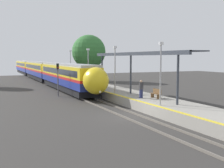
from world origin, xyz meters
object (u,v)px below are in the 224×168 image
at_px(lamppost_far, 88,64).
at_px(lamppost_near, 161,69).
at_px(person_waiting, 141,89).
at_px(platform_bench, 156,93).
at_px(railway_signal, 58,76).
at_px(train, 40,70).
at_px(lamppost_farthest, 70,63).
at_px(lamppost_mid, 115,66).

bearing_deg(lamppost_far, lamppost_near, -90.00).
bearing_deg(person_waiting, platform_bench, -24.41).
distance_m(platform_bench, railway_signal, 13.35).
bearing_deg(train, lamppost_farthest, -81.48).
distance_m(lamppost_far, lamppost_farthest, 8.72).
relative_size(person_waiting, railway_signal, 0.43).
distance_m(person_waiting, lamppost_farthest, 22.05).
relative_size(train, platform_bench, 49.03).
height_order(person_waiting, lamppost_farthest, lamppost_farthest).
height_order(platform_bench, railway_signal, railway_signal).
bearing_deg(platform_bench, railway_signal, 120.63).
bearing_deg(lamppost_farthest, person_waiting, -88.26).
height_order(platform_bench, person_waiting, person_waiting).
relative_size(train, lamppost_farthest, 13.42).
xyz_separation_m(platform_bench, person_waiting, (-1.32, 0.60, 0.44)).
bearing_deg(lamppost_near, person_waiting, 81.02).
distance_m(train, person_waiting, 37.36).
bearing_deg(person_waiting, lamppost_near, -98.98).
relative_size(lamppost_mid, lamppost_farthest, 1.00).
distance_m(railway_signal, lamppost_far, 5.51).
xyz_separation_m(railway_signal, lamppost_mid, (4.79, -6.34, 1.34)).
bearing_deg(train, platform_bench, -83.55).
bearing_deg(platform_bench, lamppost_near, -118.78).
bearing_deg(person_waiting, train, 94.54).
bearing_deg(lamppost_mid, lamppost_far, 90.00).
bearing_deg(train, lamppost_far, -84.55).
bearing_deg(lamppost_mid, railway_signal, 127.10).
bearing_deg(person_waiting, lamppost_far, 92.88).
distance_m(person_waiting, lamppost_far, 13.40).
xyz_separation_m(train, lamppost_far, (2.29, -24.02, 1.58)).
bearing_deg(lamppost_far, person_waiting, -87.12).
relative_size(lamppost_near, lamppost_far, 1.00).
xyz_separation_m(train, lamppost_farthest, (2.29, -15.30, 1.58)).
xyz_separation_m(platform_bench, railway_signal, (-6.78, 11.44, 1.15)).
bearing_deg(lamppost_far, platform_bench, -81.83).
height_order(lamppost_near, lamppost_far, same).
distance_m(platform_bench, lamppost_far, 14.18).
relative_size(platform_bench, lamppost_farthest, 0.27).
relative_size(railway_signal, lamppost_mid, 0.79).
distance_m(lamppost_near, lamppost_mid, 8.72).
bearing_deg(lamppost_mid, person_waiting, -81.60).
relative_size(railway_signal, lamppost_near, 0.79).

